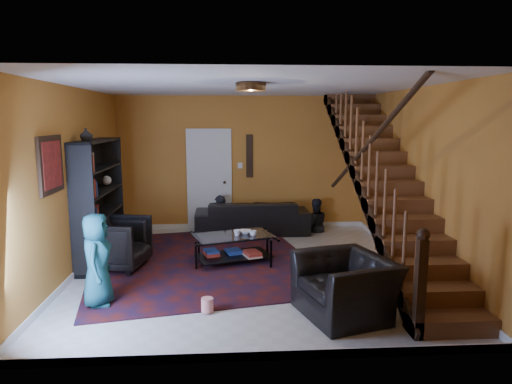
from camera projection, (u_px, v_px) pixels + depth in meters
floor at (249, 269)px, 7.15m from camera, size 5.50×5.50×0.00m
room at (173, 244)px, 8.37m from camera, size 5.50×5.50×5.50m
staircase at (385, 180)px, 7.05m from camera, size 0.95×5.02×3.18m
bookshelf at (100, 203)px, 7.44m from camera, size 0.35×1.80×2.00m
door at (209, 181)px, 9.62m from camera, size 0.82×0.05×2.05m
framed_picture at (51, 165)px, 5.82m from camera, size 0.04×0.74×0.74m
wall_hanging at (249, 156)px, 9.60m from camera, size 0.14×0.03×0.90m
ceiling_fixture at (251, 87)px, 5.92m from camera, size 0.40×0.40×0.10m
rug at (202, 261)px, 7.51m from camera, size 4.18×4.57×0.02m
sofa at (252, 217)px, 9.37m from camera, size 2.32×0.92×0.67m
armchair_left at (117, 243)px, 7.11m from camera, size 1.03×1.01×0.81m
armchair_right at (345, 286)px, 5.44m from camera, size 1.24×1.33×0.71m
person_adult_a at (220, 224)px, 9.41m from camera, size 0.49×0.36×1.24m
person_adult_b at (315, 225)px, 9.54m from camera, size 0.59×0.48×1.14m
person_child at (97, 260)px, 5.67m from camera, size 0.41×0.60×1.19m
coffee_table at (233, 247)px, 7.41m from camera, size 1.39×1.07×0.47m
cup_a at (253, 233)px, 7.30m from camera, size 0.15×0.15×0.09m
cup_b at (237, 233)px, 7.32m from camera, size 0.11×0.11×0.10m
bowl at (245, 232)px, 7.46m from camera, size 0.26×0.26×0.05m
vase at (86, 135)px, 6.76m from camera, size 0.18×0.18×0.19m
popcorn_bucket at (207, 305)px, 5.52m from camera, size 0.15×0.15×0.17m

